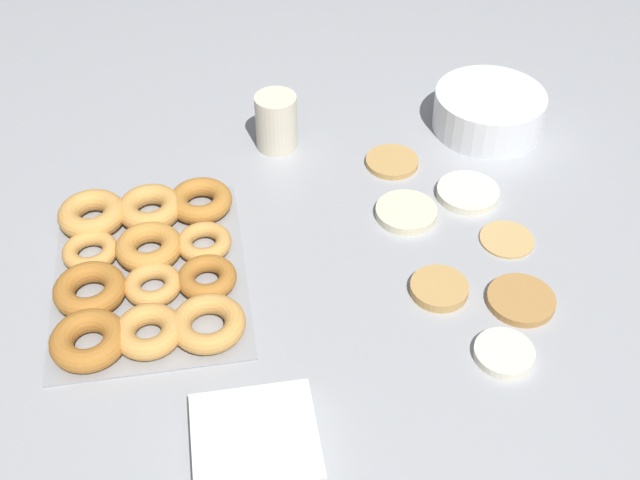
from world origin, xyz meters
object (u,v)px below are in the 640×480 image
pancake_0 (507,238)px  pancake_1 (468,193)px  pancake_4 (406,212)px  donut_tray (145,265)px  pancake_6 (504,353)px  batter_bowl (489,111)px  pancake_3 (392,162)px  paper_cup (276,122)px  pancake_2 (521,300)px  container_stack (255,443)px  pancake_5 (439,288)px

pancake_0 → pancake_1: 0.12m
pancake_0 → pancake_4: bearing=-120.0°
pancake_4 → donut_tray: 0.43m
pancake_0 → donut_tray: size_ratio=0.23×
pancake_6 → batter_bowl: (-0.53, 0.15, 0.03)m
pancake_3 → paper_cup: size_ratio=0.90×
pancake_1 → donut_tray: donut_tray is taller
donut_tray → batter_bowl: batter_bowl is taller
pancake_3 → donut_tray: bearing=-64.6°
pancake_0 → pancake_2: (0.13, -0.02, 0.00)m
pancake_4 → pancake_6: pancake_4 is taller
pancake_4 → donut_tray: (0.07, -0.42, 0.01)m
pancake_0 → pancake_6: (0.23, -0.08, 0.00)m
pancake_4 → container_stack: 0.50m
pancake_6 → donut_tray: 0.54m
pancake_3 → batter_bowl: 0.22m
pancake_1 → pancake_4: (0.03, -0.11, -0.00)m
pancake_3 → pancake_1: bearing=44.5°
pancake_2 → paper_cup: bearing=-145.6°
pancake_5 → batter_bowl: size_ratio=0.43×
pancake_5 → donut_tray: size_ratio=0.23×
pancake_5 → pancake_6: pancake_5 is taller
pancake_5 → container_stack: container_stack is taller
pancake_5 → container_stack: bearing=-52.8°
pancake_6 → pancake_2: bearing=147.8°
pancake_4 → container_stack: (0.40, -0.29, 0.01)m
pancake_1 → pancake_6: bearing=-8.8°
pancake_3 → container_stack: 0.62m
pancake_5 → pancake_3: bearing=179.6°
container_stack → pancake_0: bearing=126.2°
donut_tray → pancake_2: bearing=74.5°
pancake_0 → pancake_5: 0.17m
pancake_0 → batter_bowl: size_ratio=0.43×
pancake_3 → pancake_4: 0.14m
pancake_5 → pancake_1: bearing=152.5°
pancake_3 → pancake_5: (0.32, -0.00, 0.00)m
pancake_1 → pancake_2: pancake_1 is taller
container_stack → pancake_6: bearing=104.8°
pancake_0 → container_stack: (0.32, -0.44, 0.01)m
donut_tray → container_stack: size_ratio=2.48×
pancake_1 → pancake_4: size_ratio=1.03×
pancake_1 → paper_cup: size_ratio=1.01×
pancake_0 → paper_cup: bearing=-133.4°
pancake_0 → paper_cup: (-0.31, -0.33, 0.05)m
donut_tray → paper_cup: size_ratio=3.69×
pancake_0 → pancake_5: pancake_5 is taller
pancake_1 → pancake_2: (0.25, 0.00, -0.00)m
pancake_4 → pancake_6: (0.31, 0.06, -0.00)m
pancake_6 → paper_cup: (-0.54, -0.25, 0.05)m
pancake_1 → pancake_3: pancake_1 is taller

